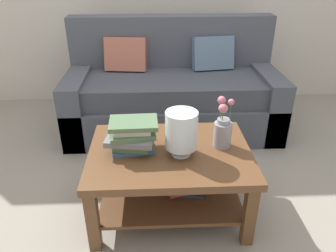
{
  "coord_description": "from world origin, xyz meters",
  "views": [
    {
      "loc": [
        -0.1,
        -2.24,
        1.61
      ],
      "look_at": [
        -0.0,
        -0.29,
        0.58
      ],
      "focal_mm": 35.43,
      "sensor_mm": 36.0,
      "label": 1
    }
  ],
  "objects_px": {
    "coffee_table": "(170,168)",
    "glass_hurricane_vase": "(181,131)",
    "couch": "(173,93)",
    "book_stack_main": "(132,135)",
    "flower_pitcher": "(223,130)"
  },
  "relations": [
    {
      "from": "couch",
      "to": "glass_hurricane_vase",
      "type": "height_order",
      "value": "couch"
    },
    {
      "from": "coffee_table",
      "to": "book_stack_main",
      "type": "height_order",
      "value": "book_stack_main"
    },
    {
      "from": "couch",
      "to": "flower_pitcher",
      "type": "height_order",
      "value": "couch"
    },
    {
      "from": "couch",
      "to": "coffee_table",
      "type": "xyz_separation_m",
      "value": [
        -0.09,
        -1.27,
        -0.02
      ]
    },
    {
      "from": "book_stack_main",
      "to": "couch",
      "type": "bearing_deg",
      "value": 75.08
    },
    {
      "from": "book_stack_main",
      "to": "glass_hurricane_vase",
      "type": "relative_size",
      "value": 1.15
    },
    {
      "from": "coffee_table",
      "to": "book_stack_main",
      "type": "bearing_deg",
      "value": 175.39
    },
    {
      "from": "book_stack_main",
      "to": "flower_pitcher",
      "type": "distance_m",
      "value": 0.58
    },
    {
      "from": "couch",
      "to": "book_stack_main",
      "type": "xyz_separation_m",
      "value": [
        -0.33,
        -1.25,
        0.22
      ]
    },
    {
      "from": "couch",
      "to": "flower_pitcher",
      "type": "relative_size",
      "value": 5.92
    },
    {
      "from": "coffee_table",
      "to": "glass_hurricane_vase",
      "type": "xyz_separation_m",
      "value": [
        0.07,
        -0.04,
        0.31
      ]
    },
    {
      "from": "glass_hurricane_vase",
      "to": "flower_pitcher",
      "type": "distance_m",
      "value": 0.29
    },
    {
      "from": "coffee_table",
      "to": "book_stack_main",
      "type": "relative_size",
      "value": 3.08
    },
    {
      "from": "flower_pitcher",
      "to": "glass_hurricane_vase",
      "type": "bearing_deg",
      "value": -162.09
    },
    {
      "from": "glass_hurricane_vase",
      "to": "flower_pitcher",
      "type": "bearing_deg",
      "value": 17.91
    }
  ]
}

